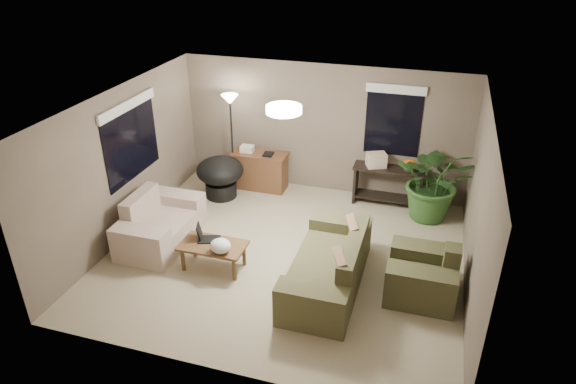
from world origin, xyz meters
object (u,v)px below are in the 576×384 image
(main_sofa, at_px, (330,268))
(floor_lamp, at_px, (230,111))
(houseplant, at_px, (434,189))
(cat_scratching_post, at_px, (432,262))
(desk, at_px, (260,170))
(papasan_chair, at_px, (220,174))
(armchair, at_px, (423,276))
(coffee_table, at_px, (213,248))
(loveseat, at_px, (159,226))
(console_table, at_px, (388,183))

(main_sofa, relative_size, floor_lamp, 1.15)
(houseplant, relative_size, cat_scratching_post, 2.94)
(desk, distance_m, papasan_chair, 0.83)
(main_sofa, distance_m, cat_scratching_post, 1.58)
(armchair, bearing_deg, coffee_table, -174.69)
(houseplant, bearing_deg, floor_lamp, 178.44)
(armchair, distance_m, houseplant, 2.27)
(cat_scratching_post, bearing_deg, main_sofa, -153.71)
(loveseat, distance_m, houseplant, 4.78)
(armchair, relative_size, cat_scratching_post, 2.00)
(coffee_table, bearing_deg, desk, 94.81)
(coffee_table, bearing_deg, main_sofa, 3.08)
(main_sofa, height_order, armchair, same)
(floor_lamp, bearing_deg, houseplant, -1.56)
(main_sofa, bearing_deg, cat_scratching_post, 26.29)
(papasan_chair, distance_m, houseplant, 3.97)
(coffee_table, xyz_separation_m, houseplant, (3.12, 2.55, 0.22))
(coffee_table, bearing_deg, cat_scratching_post, 13.89)
(papasan_chair, bearing_deg, console_table, 11.04)
(desk, distance_m, floor_lamp, 1.33)
(houseplant, bearing_deg, papasan_chair, -175.10)
(loveseat, relative_size, cat_scratching_post, 3.20)
(cat_scratching_post, bearing_deg, loveseat, -175.17)
(armchair, distance_m, floor_lamp, 4.69)
(houseplant, distance_m, cat_scratching_post, 1.79)
(main_sofa, relative_size, papasan_chair, 1.95)
(main_sofa, bearing_deg, desk, 127.22)
(console_table, relative_size, papasan_chair, 1.16)
(main_sofa, bearing_deg, coffee_table, -176.92)
(main_sofa, xyz_separation_m, coffee_table, (-1.80, -0.10, 0.06))
(armchair, distance_m, desk, 4.16)
(armchair, relative_size, floor_lamp, 0.52)
(armchair, relative_size, console_table, 0.77)
(loveseat, xyz_separation_m, papasan_chair, (0.33, 1.78, 0.17))
(console_table, bearing_deg, coffee_table, -129.06)
(houseplant, bearing_deg, loveseat, -153.62)
(coffee_table, xyz_separation_m, floor_lamp, (-0.74, 2.65, 1.24))
(floor_lamp, bearing_deg, loveseat, -100.60)
(main_sofa, distance_m, coffee_table, 1.80)
(armchair, bearing_deg, loveseat, 178.16)
(main_sofa, xyz_separation_m, cat_scratching_post, (1.41, 0.70, -0.08))
(armchair, relative_size, papasan_chair, 0.89)
(armchair, bearing_deg, papasan_chair, 153.98)
(loveseat, xyz_separation_m, console_table, (3.44, 2.39, 0.14))
(coffee_table, xyz_separation_m, desk, (-0.23, 2.77, 0.02))
(desk, distance_m, houseplant, 3.36)
(loveseat, height_order, cat_scratching_post, loveseat)
(floor_lamp, bearing_deg, coffee_table, -74.33)
(loveseat, bearing_deg, papasan_chair, 79.61)
(papasan_chair, relative_size, cat_scratching_post, 2.25)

